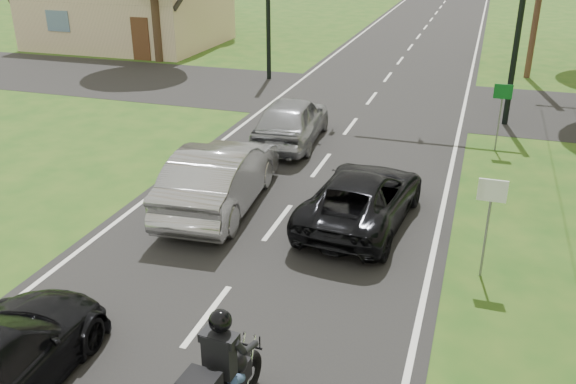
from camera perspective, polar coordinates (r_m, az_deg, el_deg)
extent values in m
plane|color=#224F16|center=(11.46, -7.54, -11.41)|extent=(140.00, 140.00, 0.00)
cube|color=black|center=(19.97, 4.62, 4.49)|extent=(8.00, 100.00, 0.01)
cube|color=black|center=(25.60, 7.84, 8.67)|extent=(60.00, 7.00, 0.01)
torus|color=black|center=(9.62, -3.66, -16.52)|extent=(0.21, 0.70, 0.69)
sphere|color=black|center=(9.01, -4.98, -15.63)|extent=(0.36, 0.36, 0.36)
cylinder|color=black|center=(9.04, -4.39, -13.94)|extent=(0.65, 0.09, 0.04)
cube|color=black|center=(8.44, -6.45, -14.89)|extent=(0.44, 0.27, 0.63)
sphere|color=black|center=(8.19, -6.36, -11.90)|extent=(0.32, 0.32, 0.32)
imported|color=black|center=(14.48, 6.95, -0.50)|extent=(2.55, 4.82, 1.29)
imported|color=#9D9EA2|center=(15.21, -6.36, 1.47)|extent=(2.11, 5.10, 1.64)
imported|color=gray|center=(19.80, 0.34, 6.78)|extent=(2.13, 4.66, 1.55)
cylinder|color=black|center=(22.68, 20.64, 13.24)|extent=(0.20, 0.20, 6.00)
cylinder|color=black|center=(28.25, -1.87, 16.47)|extent=(0.20, 0.20, 6.00)
cylinder|color=slate|center=(12.67, 18.07, -3.55)|extent=(0.05, 0.05, 2.00)
cube|color=silver|center=(12.27, 18.59, 0.13)|extent=(0.55, 0.04, 0.45)
cylinder|color=slate|center=(20.17, 19.15, 6.41)|extent=(0.05, 0.05, 2.00)
cube|color=#0C591E|center=(19.91, 19.49, 8.85)|extent=(0.55, 0.04, 0.45)
cylinder|color=#332316|center=(32.89, -12.38, 17.13)|extent=(0.44, 0.44, 6.16)
cube|color=tan|center=(38.51, -14.54, 15.60)|extent=(10.00, 8.00, 3.20)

